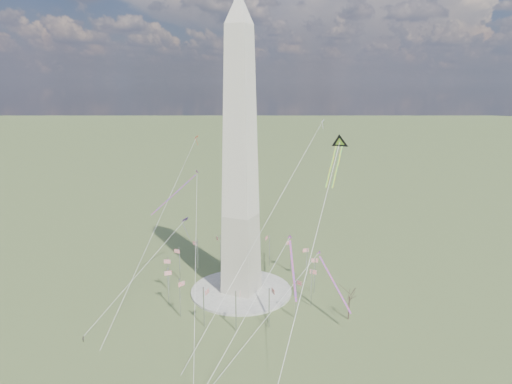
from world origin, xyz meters
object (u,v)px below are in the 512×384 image
at_px(tree_near, 350,295).
at_px(kite_delta_black, 339,145).
at_px(washington_monument, 240,160).
at_px(person_west, 84,339).

distance_m(tree_near, kite_delta_black, 48.18).
bearing_deg(kite_delta_black, washington_monument, 18.45).
bearing_deg(kite_delta_black, tree_near, 116.02).
height_order(tree_near, person_west, tree_near).
height_order(washington_monument, kite_delta_black, washington_monument).
height_order(washington_monument, person_west, washington_monument).
height_order(tree_near, kite_delta_black, kite_delta_black).
distance_m(tree_near, person_west, 80.83).
bearing_deg(kite_delta_black, person_west, 41.85).
distance_m(washington_monument, tree_near, 55.96).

